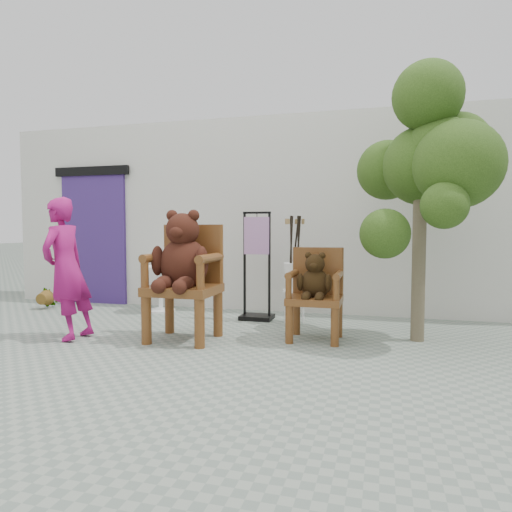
{
  "coord_description": "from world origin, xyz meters",
  "views": [
    {
      "loc": [
        1.75,
        -4.21,
        1.28
      ],
      "look_at": [
        0.3,
        1.05,
        0.95
      ],
      "focal_mm": 32.0,
      "sensor_mm": 36.0,
      "label": 1
    }
  ],
  "objects_px": {
    "person": "(67,269)",
    "cafe_table": "(161,283)",
    "stool_bucket": "(295,276)",
    "display_stand": "(257,278)",
    "chair_big": "(184,265)",
    "tree": "(435,160)",
    "chair_small": "(315,286)"
  },
  "relations": [
    {
      "from": "person",
      "to": "stool_bucket",
      "type": "bearing_deg",
      "value": 125.6
    },
    {
      "from": "cafe_table",
      "to": "stool_bucket",
      "type": "xyz_separation_m",
      "value": [
        2.14,
        -0.28,
        0.2
      ]
    },
    {
      "from": "chair_small",
      "to": "cafe_table",
      "type": "xyz_separation_m",
      "value": [
        -2.55,
        1.13,
        -0.18
      ]
    },
    {
      "from": "display_stand",
      "to": "stool_bucket",
      "type": "bearing_deg",
      "value": -9.23
    },
    {
      "from": "cafe_table",
      "to": "display_stand",
      "type": "relative_size",
      "value": 0.47
    },
    {
      "from": "chair_big",
      "to": "stool_bucket",
      "type": "bearing_deg",
      "value": 49.97
    },
    {
      "from": "chair_big",
      "to": "tree",
      "type": "distance_m",
      "value": 3.05
    },
    {
      "from": "chair_big",
      "to": "stool_bucket",
      "type": "height_order",
      "value": "chair_big"
    },
    {
      "from": "tree",
      "to": "display_stand",
      "type": "bearing_deg",
      "value": 163.27
    },
    {
      "from": "stool_bucket",
      "to": "tree",
      "type": "relative_size",
      "value": 0.47
    },
    {
      "from": "person",
      "to": "chair_big",
      "type": "bearing_deg",
      "value": 105.87
    },
    {
      "from": "person",
      "to": "cafe_table",
      "type": "distance_m",
      "value": 1.91
    },
    {
      "from": "stool_bucket",
      "to": "tree",
      "type": "height_order",
      "value": "tree"
    },
    {
      "from": "chair_big",
      "to": "tree",
      "type": "xyz_separation_m",
      "value": [
        2.74,
        0.67,
        1.18
      ]
    },
    {
      "from": "display_stand",
      "to": "tree",
      "type": "relative_size",
      "value": 0.49
    },
    {
      "from": "chair_big",
      "to": "cafe_table",
      "type": "xyz_separation_m",
      "value": [
        -1.09,
        1.53,
        -0.42
      ]
    },
    {
      "from": "chair_big",
      "to": "chair_small",
      "type": "height_order",
      "value": "chair_big"
    },
    {
      "from": "cafe_table",
      "to": "stool_bucket",
      "type": "height_order",
      "value": "stool_bucket"
    },
    {
      "from": "chair_small",
      "to": "display_stand",
      "type": "height_order",
      "value": "display_stand"
    },
    {
      "from": "chair_small",
      "to": "display_stand",
      "type": "distance_m",
      "value": 1.34
    },
    {
      "from": "chair_big",
      "to": "cafe_table",
      "type": "bearing_deg",
      "value": 125.47
    },
    {
      "from": "person",
      "to": "stool_bucket",
      "type": "distance_m",
      "value": 2.86
    },
    {
      "from": "cafe_table",
      "to": "person",
      "type": "bearing_deg",
      "value": -97.12
    },
    {
      "from": "person",
      "to": "cafe_table",
      "type": "bearing_deg",
      "value": 174.88
    },
    {
      "from": "tree",
      "to": "person",
      "type": "bearing_deg",
      "value": -166.19
    },
    {
      "from": "chair_big",
      "to": "tree",
      "type": "bearing_deg",
      "value": 13.78
    },
    {
      "from": "person",
      "to": "cafe_table",
      "type": "xyz_separation_m",
      "value": [
        0.23,
        1.86,
        -0.38
      ]
    },
    {
      "from": "person",
      "to": "display_stand",
      "type": "distance_m",
      "value": 2.48
    },
    {
      "from": "tree",
      "to": "chair_big",
      "type": "bearing_deg",
      "value": -166.22
    },
    {
      "from": "chair_small",
      "to": "display_stand",
      "type": "xyz_separation_m",
      "value": [
        -0.96,
        0.94,
        -0.04
      ]
    },
    {
      "from": "chair_big",
      "to": "stool_bucket",
      "type": "distance_m",
      "value": 1.65
    },
    {
      "from": "person",
      "to": "chair_small",
      "type": "bearing_deg",
      "value": 106.82
    }
  ]
}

